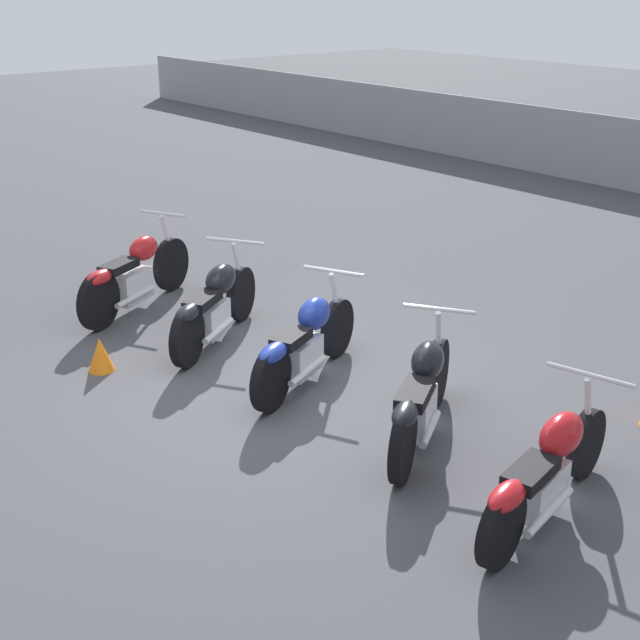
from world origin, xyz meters
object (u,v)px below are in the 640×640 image
(motorcycle_slot_3, at_px, (422,395))
(motorcycle_slot_4, at_px, (547,471))
(motorcycle_slot_0, at_px, (134,275))
(motorcycle_slot_2, at_px, (305,343))
(traffic_cone_far, at_px, (100,354))
(motorcycle_slot_1, at_px, (214,305))

(motorcycle_slot_3, bearing_deg, motorcycle_slot_4, -38.65)
(motorcycle_slot_0, bearing_deg, motorcycle_slot_2, -20.89)
(motorcycle_slot_4, xyz_separation_m, traffic_cone_far, (-4.53, -1.32, -0.23))
(motorcycle_slot_1, bearing_deg, motorcycle_slot_2, -27.36)
(motorcycle_slot_3, bearing_deg, motorcycle_slot_1, 150.43)
(motorcycle_slot_1, distance_m, motorcycle_slot_2, 1.43)
(motorcycle_slot_2, distance_m, motorcycle_slot_3, 1.56)
(motorcycle_slot_1, xyz_separation_m, motorcycle_slot_4, (4.41, 0.01, -0.03))
(motorcycle_slot_2, xyz_separation_m, motorcycle_slot_4, (2.98, -0.11, -0.02))
(motorcycle_slot_0, height_order, traffic_cone_far, motorcycle_slot_0)
(motorcycle_slot_2, xyz_separation_m, motorcycle_slot_3, (1.56, 0.04, 0.01))
(traffic_cone_far, bearing_deg, motorcycle_slot_1, 84.94)
(motorcycle_slot_0, xyz_separation_m, motorcycle_slot_1, (1.47, 0.17, 0.00))
(motorcycle_slot_0, bearing_deg, traffic_cone_far, -66.70)
(motorcycle_slot_2, relative_size, motorcycle_slot_3, 1.05)
(motorcycle_slot_2, bearing_deg, motorcycle_slot_3, -22.75)
(motorcycle_slot_0, relative_size, motorcycle_slot_2, 1.04)
(motorcycle_slot_1, bearing_deg, motorcycle_slot_3, -29.17)
(motorcycle_slot_2, distance_m, motorcycle_slot_4, 2.98)
(motorcycle_slot_0, height_order, motorcycle_slot_4, motorcycle_slot_0)
(motorcycle_slot_3, height_order, motorcycle_slot_4, motorcycle_slot_3)
(motorcycle_slot_0, bearing_deg, motorcycle_slot_4, -24.90)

